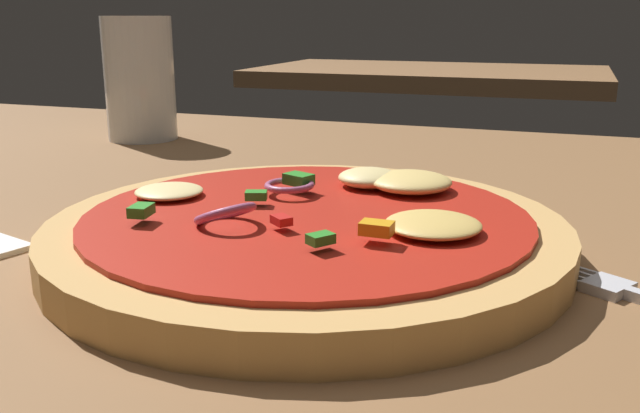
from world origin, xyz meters
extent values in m
cube|color=brown|center=(0.00, 0.00, 0.02)|extent=(1.43, 0.84, 0.04)
cylinder|color=tan|center=(0.01, -0.03, 0.05)|extent=(0.27, 0.27, 0.02)
cylinder|color=red|center=(0.01, -0.03, 0.06)|extent=(0.23, 0.23, 0.00)
ellipsoid|color=#F4DB8E|center=(0.03, 0.04, 0.07)|extent=(0.04, 0.04, 0.01)
ellipsoid|color=#EFCC72|center=(0.05, 0.03, 0.07)|extent=(0.05, 0.05, 0.01)
ellipsoid|color=#F4DB8E|center=(-0.07, -0.03, 0.06)|extent=(0.04, 0.04, 0.01)
ellipsoid|color=#E5BC60|center=(0.08, -0.04, 0.06)|extent=(0.05, 0.05, 0.01)
torus|color=#B25984|center=(-0.01, 0.00, 0.07)|extent=(0.04, 0.04, 0.00)
torus|color=#B25984|center=(-0.02, -0.07, 0.07)|extent=(0.04, 0.04, 0.02)
cube|color=#2D8C28|center=(-0.06, -0.08, 0.07)|extent=(0.01, 0.01, 0.01)
cube|color=#2D8C28|center=(-0.02, -0.03, 0.07)|extent=(0.01, 0.01, 0.00)
cube|color=#2D8C28|center=(-0.01, 0.01, 0.07)|extent=(0.02, 0.02, 0.01)
cube|color=orange|center=(0.06, -0.07, 0.07)|extent=(0.01, 0.01, 0.01)
cube|color=#2D8C28|center=(0.04, -0.09, 0.07)|extent=(0.01, 0.01, 0.00)
cube|color=red|center=(0.01, -0.06, 0.07)|extent=(0.01, 0.01, 0.00)
cube|color=silver|center=(0.16, -0.04, 0.04)|extent=(0.03, 0.03, 0.01)
cube|color=silver|center=(0.15, -0.02, 0.04)|extent=(0.03, 0.02, 0.00)
cube|color=silver|center=(0.14, -0.02, 0.04)|extent=(0.03, 0.02, 0.00)
cube|color=silver|center=(0.14, -0.03, 0.04)|extent=(0.03, 0.02, 0.00)
cube|color=silver|center=(0.14, -0.03, 0.04)|extent=(0.03, 0.02, 0.00)
cylinder|color=silver|center=(-0.27, 0.24, 0.10)|extent=(0.07, 0.07, 0.12)
cylinder|color=#C67214|center=(-0.27, 0.24, 0.07)|extent=(0.06, 0.06, 0.07)
cylinder|color=white|center=(-0.27, 0.24, 0.11)|extent=(0.06, 0.06, 0.01)
cube|color=brown|center=(-0.19, 1.34, 0.02)|extent=(0.82, 0.49, 0.04)
camera|label=1|loc=(0.14, -0.35, 0.16)|focal=38.51mm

